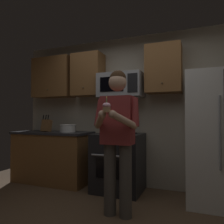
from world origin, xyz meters
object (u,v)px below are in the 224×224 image
bowl_large_white (68,128)px  cupcake (107,107)px  person (117,133)px  refrigerator (222,138)px  knife_block (47,126)px  oven_range (118,162)px  microwave (121,85)px

bowl_large_white → cupcake: bearing=-43.4°
person → cupcake: 0.44m
refrigerator → person: 1.46m
knife_block → bowl_large_white: bearing=7.8°
oven_range → person: (0.30, -0.85, 0.53)m
microwave → bowl_large_white: microwave is taller
microwave → bowl_large_white: 1.23m
microwave → refrigerator: microwave is taller
knife_block → person: bearing=-25.8°
oven_range → refrigerator: bearing=-1.5°
bowl_large_white → knife_block: bearing=-172.2°
knife_block → microwave: bearing=6.0°
microwave → person: size_ratio=0.42×
oven_range → refrigerator: size_ratio=0.52×
oven_range → cupcake: bearing=-75.9°
microwave → cupcake: (0.30, -1.30, -0.43)m
bowl_large_white → person: 1.55m
oven_range → microwave: 1.26m
refrigerator → bowl_large_white: 2.48m
refrigerator → bowl_large_white: size_ratio=6.23×
cupcake → oven_range: bearing=104.1°
microwave → cupcake: size_ratio=4.26×
knife_block → cupcake: size_ratio=1.84×
microwave → knife_block: (-1.40, -0.15, -0.69)m
microwave → knife_block: size_ratio=2.31×
microwave → person: bearing=-73.0°
person → microwave: bearing=107.0°
refrigerator → knife_block: bearing=179.8°
refrigerator → knife_block: 2.91m
refrigerator → bowl_large_white: (-2.48, 0.07, 0.09)m
refrigerator → microwave: bearing=174.0°
refrigerator → oven_range: bearing=178.5°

